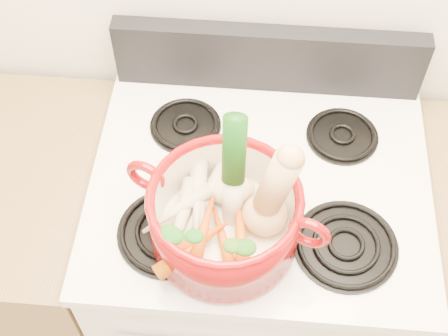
# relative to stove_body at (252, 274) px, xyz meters

# --- Properties ---
(stove_body) EXTENTS (0.76, 0.65, 0.92)m
(stove_body) POSITION_rel_stove_body_xyz_m (0.00, 0.00, 0.00)
(stove_body) COLOR white
(stove_body) RESTS_ON floor
(cooktop) EXTENTS (0.78, 0.67, 0.03)m
(cooktop) POSITION_rel_stove_body_xyz_m (0.00, 0.00, 0.47)
(cooktop) COLOR white
(cooktop) RESTS_ON stove_body
(control_backsplash) EXTENTS (0.76, 0.05, 0.18)m
(control_backsplash) POSITION_rel_stove_body_xyz_m (0.00, 0.30, 0.58)
(control_backsplash) COLOR black
(control_backsplash) RESTS_ON cooktop
(burner_front_left) EXTENTS (0.22, 0.22, 0.02)m
(burner_front_left) POSITION_rel_stove_body_xyz_m (-0.19, -0.16, 0.50)
(burner_front_left) COLOR black
(burner_front_left) RESTS_ON cooktop
(burner_front_right) EXTENTS (0.22, 0.22, 0.02)m
(burner_front_right) POSITION_rel_stove_body_xyz_m (0.19, -0.16, 0.50)
(burner_front_right) COLOR black
(burner_front_right) RESTS_ON cooktop
(burner_back_left) EXTENTS (0.17, 0.17, 0.02)m
(burner_back_left) POSITION_rel_stove_body_xyz_m (-0.19, 0.14, 0.50)
(burner_back_left) COLOR black
(burner_back_left) RESTS_ON cooktop
(burner_back_right) EXTENTS (0.17, 0.17, 0.02)m
(burner_back_right) POSITION_rel_stove_body_xyz_m (0.19, 0.14, 0.50)
(burner_back_right) COLOR black
(burner_back_right) RESTS_ON cooktop
(dutch_oven) EXTENTS (0.39, 0.39, 0.15)m
(dutch_oven) POSITION_rel_stove_body_xyz_m (-0.07, -0.17, 0.58)
(dutch_oven) COLOR maroon
(dutch_oven) RESTS_ON burner_front_left
(pot_handle_left) EXTENTS (0.09, 0.04, 0.09)m
(pot_handle_left) POSITION_rel_stove_body_xyz_m (-0.23, -0.11, 0.64)
(pot_handle_left) COLOR maroon
(pot_handle_left) RESTS_ON dutch_oven
(pot_handle_right) EXTENTS (0.09, 0.04, 0.09)m
(pot_handle_right) POSITION_rel_stove_body_xyz_m (0.10, -0.22, 0.64)
(pot_handle_right) COLOR maroon
(pot_handle_right) RESTS_ON dutch_oven
(squash) EXTENTS (0.16, 0.11, 0.26)m
(squash) POSITION_rel_stove_body_xyz_m (0.01, -0.15, 0.66)
(squash) COLOR tan
(squash) RESTS_ON dutch_oven
(leek) EXTENTS (0.05, 0.09, 0.30)m
(leek) POSITION_rel_stove_body_xyz_m (-0.05, -0.13, 0.69)
(leek) COLOR silver
(leek) RESTS_ON dutch_oven
(ginger) EXTENTS (0.10, 0.08, 0.05)m
(ginger) POSITION_rel_stove_body_xyz_m (-0.07, -0.09, 0.56)
(ginger) COLOR #D2B481
(ginger) RESTS_ON dutch_oven
(parsnip_0) EXTENTS (0.14, 0.25, 0.07)m
(parsnip_0) POSITION_rel_stove_body_xyz_m (-0.11, -0.11, 0.57)
(parsnip_0) COLOR beige
(parsnip_0) RESTS_ON dutch_oven
(parsnip_1) EXTENTS (0.07, 0.20, 0.06)m
(parsnip_1) POSITION_rel_stove_body_xyz_m (-0.16, -0.17, 0.57)
(parsnip_1) COLOR beige
(parsnip_1) RESTS_ON dutch_oven
(parsnip_2) EXTENTS (0.08, 0.22, 0.06)m
(parsnip_2) POSITION_rel_stove_body_xyz_m (-0.13, -0.12, 0.58)
(parsnip_2) COLOR beige
(parsnip_2) RESTS_ON dutch_oven
(parsnip_3) EXTENTS (0.15, 0.13, 0.05)m
(parsnip_3) POSITION_rel_stove_body_xyz_m (-0.17, -0.15, 0.58)
(parsnip_3) COLOR beige
(parsnip_3) RESTS_ON dutch_oven
(parsnip_4) EXTENTS (0.05, 0.20, 0.05)m
(parsnip_4) POSITION_rel_stove_body_xyz_m (-0.13, -0.12, 0.58)
(parsnip_4) COLOR beige
(parsnip_4) RESTS_ON dutch_oven
(carrot_0) EXTENTS (0.08, 0.15, 0.04)m
(carrot_0) POSITION_rel_stove_body_xyz_m (-0.07, -0.20, 0.56)
(carrot_0) COLOR #CE560A
(carrot_0) RESTS_ON dutch_oven
(carrot_1) EXTENTS (0.15, 0.14, 0.05)m
(carrot_1) POSITION_rel_stove_body_xyz_m (-0.13, -0.23, 0.56)
(carrot_1) COLOR #BC5B09
(carrot_1) RESTS_ON dutch_oven
(carrot_2) EXTENTS (0.06, 0.18, 0.05)m
(carrot_2) POSITION_rel_stove_body_xyz_m (-0.04, -0.18, 0.57)
(carrot_2) COLOR #C25409
(carrot_2) RESTS_ON dutch_oven
(carrot_3) EXTENTS (0.12, 0.10, 0.04)m
(carrot_3) POSITION_rel_stove_body_xyz_m (-0.11, -0.21, 0.57)
(carrot_3) COLOR #CF510A
(carrot_3) RESTS_ON dutch_oven
(carrot_4) EXTENTS (0.05, 0.15, 0.04)m
(carrot_4) POSITION_rel_stove_body_xyz_m (-0.11, -0.19, 0.58)
(carrot_4) COLOR #BD3C09
(carrot_4) RESTS_ON dutch_oven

